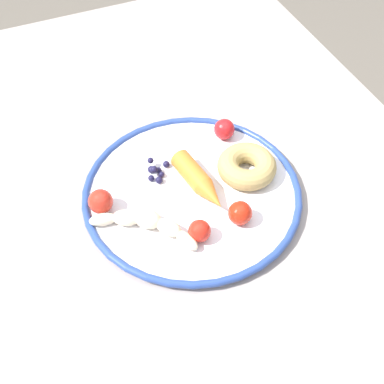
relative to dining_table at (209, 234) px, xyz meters
The scene contains 11 objects.
ground_plane 0.68m from the dining_table, ahead, with size 6.00×6.00×0.00m, color #5E574D.
dining_table is the anchor object (origin of this frame).
plate 0.11m from the dining_table, 55.95° to the left, with size 0.35×0.35×0.02m.
banana 0.17m from the dining_table, 100.61° to the left, with size 0.12×0.14×0.03m.
carrot_orange 0.12m from the dining_table, 30.68° to the left, with size 0.13×0.05×0.03m.
donut 0.14m from the dining_table, 75.03° to the right, with size 0.10×0.10×0.03m, color tan.
blueberry_pile 0.15m from the dining_table, 40.06° to the left, with size 0.05×0.04×0.02m.
tomato_near 0.15m from the dining_table, 143.59° to the left, with size 0.03×0.03×0.03m, color red.
tomato_mid 0.21m from the dining_table, 76.60° to the left, with size 0.04×0.04×0.04m, color red.
tomato_far 0.14m from the dining_table, 164.07° to the right, with size 0.04×0.04×0.04m, color red.
tomato_extra 0.18m from the dining_table, 33.97° to the right, with size 0.04×0.04×0.04m, color red.
Camera 1 is at (-0.48, 0.24, 1.42)m, focal length 49.05 mm.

